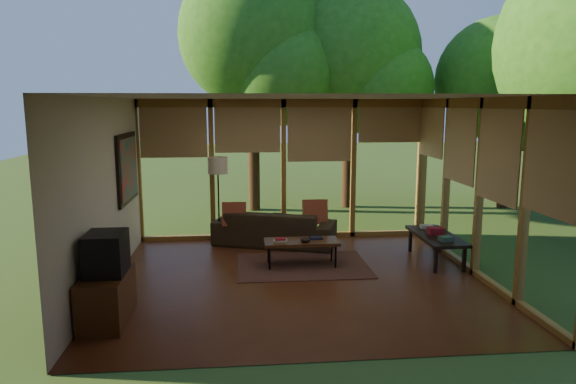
{
  "coord_description": "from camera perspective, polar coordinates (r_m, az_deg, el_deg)",
  "views": [
    {
      "loc": [
        -0.85,
        -7.31,
        2.6
      ],
      "look_at": [
        -0.09,
        0.7,
        1.22
      ],
      "focal_mm": 32.0,
      "sensor_mm": 36.0,
      "label": 1
    }
  ],
  "objects": [
    {
      "name": "floor_lamp",
      "position": [
        9.46,
        -7.8,
        2.38
      ],
      "size": [
        0.36,
        0.36,
        1.65
      ],
      "color": "black",
      "rests_on": "floor"
    },
    {
      "name": "pillow_left",
      "position": [
        9.48,
        -6.0,
        -2.51
      ],
      "size": [
        0.44,
        0.24,
        0.46
      ],
      "primitive_type": "cube",
      "rotation": [
        -0.21,
        0.0,
        0.0
      ],
      "color": "maroon",
      "rests_on": "sofa"
    },
    {
      "name": "pillow_right",
      "position": [
        9.58,
        3.01,
        -2.28
      ],
      "size": [
        0.46,
        0.25,
        0.48
      ],
      "primitive_type": "cube",
      "rotation": [
        -0.21,
        0.0,
        0.0
      ],
      "color": "maroon",
      "rests_on": "sofa"
    },
    {
      "name": "ct_book_lower",
      "position": [
        8.25,
        -0.87,
        -5.44
      ],
      "size": [
        0.24,
        0.19,
        0.03
      ],
      "primitive_type": "cube",
      "rotation": [
        0.0,
        0.0,
        -0.14
      ],
      "color": "#B2ADA1",
      "rests_on": "coffee_table"
    },
    {
      "name": "tree_nw",
      "position": [
        12.79,
        -3.97,
        17.0
      ],
      "size": [
        3.53,
        3.53,
        6.0
      ],
      "color": "#3C2315",
      "rests_on": "ground"
    },
    {
      "name": "ceiling",
      "position": [
        7.36,
        1.21,
        10.5
      ],
      "size": [
        5.5,
        5.5,
        0.0
      ],
      "primitive_type": "plane",
      "rotation": [
        3.14,
        0.0,
        0.0
      ],
      "color": "silver",
      "rests_on": "ground"
    },
    {
      "name": "ct_book_upper",
      "position": [
        8.24,
        -0.87,
        -5.26
      ],
      "size": [
        0.18,
        0.14,
        0.03
      ],
      "primitive_type": "cube",
      "rotation": [
        0.0,
        0.0,
        0.05
      ],
      "color": "maroon",
      "rests_on": "coffee_table"
    },
    {
      "name": "coffee_table",
      "position": [
        8.34,
        1.51,
        -5.63
      ],
      "size": [
        1.2,
        0.5,
        0.43
      ],
      "color": "#542E17",
      "rests_on": "floor"
    },
    {
      "name": "wall_painting",
      "position": [
        8.97,
        -17.41,
        2.56
      ],
      "size": [
        0.06,
        1.35,
        1.15
      ],
      "color": "black",
      "rests_on": "wall_left"
    },
    {
      "name": "media_cabinet",
      "position": [
        6.68,
        -19.47,
        -10.98
      ],
      "size": [
        0.5,
        1.0,
        0.6
      ],
      "primitive_type": "cube",
      "color": "#542E17",
      "rests_on": "floor"
    },
    {
      "name": "television",
      "position": [
        6.51,
        -19.57,
        -6.44
      ],
      "size": [
        0.45,
        0.55,
        0.5
      ],
      "primitive_type": "cube",
      "color": "black",
      "rests_on": "media_cabinet"
    },
    {
      "name": "floor",
      "position": [
        7.81,
        1.13,
        -9.72
      ],
      "size": [
        5.5,
        5.5,
        0.0
      ],
      "primitive_type": "plane",
      "color": "brown",
      "rests_on": "ground"
    },
    {
      "name": "window_wall_right",
      "position": [
        8.25,
        20.51,
        0.39
      ],
      "size": [
        0.12,
        5.0,
        2.7
      ],
      "primitive_type": "cube",
      "color": "olive",
      "rests_on": "ground"
    },
    {
      "name": "window_wall_back",
      "position": [
        9.93,
        -0.49,
        2.5
      ],
      "size": [
        5.5,
        0.12,
        2.7
      ],
      "primitive_type": "cube",
      "color": "olive",
      "rests_on": "ground"
    },
    {
      "name": "side_console",
      "position": [
        8.93,
        16.13,
        -4.85
      ],
      "size": [
        0.6,
        1.4,
        0.46
      ],
      "color": "black",
      "rests_on": "floor"
    },
    {
      "name": "ct_book_side",
      "position": [
        8.44,
        3.14,
        -5.11
      ],
      "size": [
        0.22,
        0.17,
        0.03
      ],
      "primitive_type": "cube",
      "rotation": [
        0.0,
        0.0,
        0.09
      ],
      "color": "black",
      "rests_on": "coffee_table"
    },
    {
      "name": "tree_far",
      "position": [
        13.88,
        22.44,
        11.28
      ],
      "size": [
        3.12,
        3.12,
        4.72
      ],
      "color": "#3C2315",
      "rests_on": "ground"
    },
    {
      "name": "console_book_c",
      "position": [
        9.32,
        15.14,
        -3.74
      ],
      "size": [
        0.21,
        0.16,
        0.06
      ],
      "primitive_type": "cube",
      "rotation": [
        0.0,
        0.0,
        -0.04
      ],
      "color": "#B2ADA1",
      "rests_on": "side_console"
    },
    {
      "name": "console_book_b",
      "position": [
        8.96,
        16.04,
        -4.16
      ],
      "size": [
        0.25,
        0.18,
        0.11
      ],
      "primitive_type": "cube",
      "rotation": [
        0.0,
        0.0,
        0.03
      ],
      "color": "maroon",
      "rests_on": "side_console"
    },
    {
      "name": "console_book_a",
      "position": [
        8.56,
        17.14,
        -4.98
      ],
      "size": [
        0.23,
        0.19,
        0.07
      ],
      "primitive_type": "cube",
      "rotation": [
        0.0,
        0.0,
        0.22
      ],
      "color": "#386250",
      "rests_on": "side_console"
    },
    {
      "name": "sofa",
      "position": [
        9.61,
        -1.48,
        -3.97
      ],
      "size": [
        2.39,
        1.54,
        0.65
      ],
      "primitive_type": "imported",
      "rotation": [
        0.0,
        0.0,
        2.82
      ],
      "color": "#312618",
      "rests_on": "floor"
    },
    {
      "name": "rug",
      "position": [
        8.46,
        1.62,
        -8.15
      ],
      "size": [
        2.12,
        1.5,
        0.01
      ],
      "primitive_type": "cube",
      "color": "brown",
      "rests_on": "floor"
    },
    {
      "name": "wall_left",
      "position": [
        7.66,
        -19.73,
        -0.24
      ],
      "size": [
        0.04,
        5.0,
        2.7
      ],
      "primitive_type": "cube",
      "color": "beige",
      "rests_on": "ground"
    },
    {
      "name": "exterior_lawn",
      "position": [
        17.88,
        24.29,
        0.47
      ],
      "size": [
        40.0,
        40.0,
        0.0
      ],
      "primitive_type": "plane",
      "color": "#36531F",
      "rests_on": "ground"
    },
    {
      "name": "wall_front",
      "position": [
        5.05,
        4.45,
        -4.64
      ],
      "size": [
        5.5,
        0.04,
        2.7
      ],
      "primitive_type": "cube",
      "color": "beige",
      "rests_on": "ground"
    },
    {
      "name": "ct_bowl",
      "position": [
        8.24,
        1.94,
        -5.33
      ],
      "size": [
        0.16,
        0.16,
        0.07
      ],
      "primitive_type": "ellipsoid",
      "color": "black",
      "rests_on": "coffee_table"
    },
    {
      "name": "tree_ne",
      "position": [
        13.19,
        6.81,
        14.88
      ],
      "size": [
        3.52,
        3.52,
        5.57
      ],
      "color": "#3C2315",
      "rests_on": "ground"
    }
  ]
}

